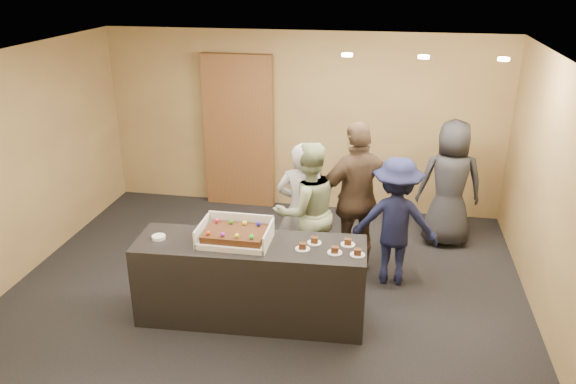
% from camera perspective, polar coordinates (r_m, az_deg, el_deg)
% --- Properties ---
extents(room, '(6.04, 6.00, 2.70)m').
position_cam_1_polar(room, '(6.18, -2.26, 1.08)').
color(room, black).
rests_on(room, ground).
extents(serving_counter, '(2.44, 0.83, 0.90)m').
position_cam_1_polar(serving_counter, '(6.05, -3.79, -8.99)').
color(serving_counter, black).
rests_on(serving_counter, floor).
extents(storage_cabinet, '(1.07, 0.15, 2.36)m').
position_cam_1_polar(storage_cabinet, '(8.68, -5.02, 6.10)').
color(storage_cabinet, brown).
rests_on(storage_cabinet, floor).
extents(cake_box, '(0.73, 0.50, 0.21)m').
position_cam_1_polar(cake_box, '(5.87, -5.32, -4.53)').
color(cake_box, white).
rests_on(cake_box, serving_counter).
extents(sheet_cake, '(0.62, 0.43, 0.12)m').
position_cam_1_polar(sheet_cake, '(5.82, -5.42, -4.21)').
color(sheet_cake, '#3C1A0D').
rests_on(sheet_cake, cake_box).
extents(plate_stack, '(0.14, 0.14, 0.04)m').
position_cam_1_polar(plate_stack, '(6.05, -13.00, -4.49)').
color(plate_stack, white).
rests_on(plate_stack, serving_counter).
extents(slice_a, '(0.15, 0.15, 0.07)m').
position_cam_1_polar(slice_a, '(5.69, 1.50, -5.61)').
color(slice_a, white).
rests_on(slice_a, serving_counter).
extents(slice_b, '(0.15, 0.15, 0.07)m').
position_cam_1_polar(slice_b, '(5.81, 2.70, -5.00)').
color(slice_b, white).
rests_on(slice_b, serving_counter).
extents(slice_c, '(0.15, 0.15, 0.07)m').
position_cam_1_polar(slice_c, '(5.64, 4.78, -5.97)').
color(slice_c, white).
rests_on(slice_c, serving_counter).
extents(slice_d, '(0.15, 0.15, 0.07)m').
position_cam_1_polar(slice_d, '(5.80, 6.10, -5.15)').
color(slice_d, white).
rests_on(slice_d, serving_counter).
extents(slice_e, '(0.15, 0.15, 0.07)m').
position_cam_1_polar(slice_e, '(5.62, 7.08, -6.16)').
color(slice_e, white).
rests_on(slice_e, serving_counter).
extents(person_server_grey, '(0.62, 0.41, 1.67)m').
position_cam_1_polar(person_server_grey, '(6.73, 1.41, -1.83)').
color(person_server_grey, '#B0B0B5').
rests_on(person_server_grey, floor).
extents(person_sage_man, '(1.04, 0.98, 1.70)m').
position_cam_1_polar(person_sage_man, '(6.66, 1.94, -1.96)').
color(person_sage_man, '#9DAE80').
rests_on(person_sage_man, floor).
extents(person_navy_man, '(1.02, 0.60, 1.57)m').
position_cam_1_polar(person_navy_man, '(6.67, 10.85, -2.98)').
color(person_navy_man, '#15193A').
rests_on(person_navy_man, floor).
extents(person_brown_extra, '(1.20, 0.95, 1.90)m').
position_cam_1_polar(person_brown_extra, '(6.80, 7.08, -0.69)').
color(person_brown_extra, brown).
rests_on(person_brown_extra, floor).
extents(person_dark_suit, '(0.88, 0.60, 1.73)m').
position_cam_1_polar(person_dark_suit, '(7.75, 16.13, 0.82)').
color(person_dark_suit, '#28292E').
rests_on(person_dark_suit, floor).
extents(ceiling_spotlights, '(1.72, 0.12, 0.03)m').
position_cam_1_polar(ceiling_spotlights, '(6.20, 13.61, 13.19)').
color(ceiling_spotlights, '#FFEAC6').
rests_on(ceiling_spotlights, ceiling).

